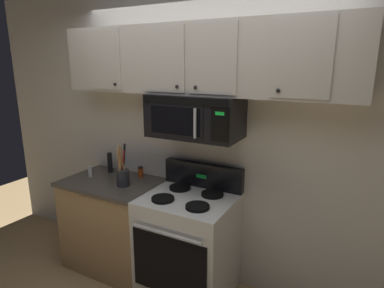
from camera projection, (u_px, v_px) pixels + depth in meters
The scene contains 9 objects.
back_wall at pixel (208, 137), 2.90m from camera, with size 5.20×0.10×2.70m, color silver.
stove_range at pixel (188, 243), 2.80m from camera, with size 0.76×0.69×1.12m.
over_range_microwave at pixel (195, 116), 2.63m from camera, with size 0.76×0.43×0.35m.
upper_cabinets at pixel (197, 59), 2.55m from camera, with size 2.50×0.36×0.55m.
counter_segment at pixel (115, 223), 3.20m from camera, with size 0.93×0.65×0.90m.
utensil_crock_charcoal at pixel (123, 175), 2.94m from camera, with size 0.12×0.12×0.40m.
salt_shaker at pixel (90, 172), 3.17m from camera, with size 0.04×0.04×0.11m.
pepper_mill at pixel (110, 163), 3.31m from camera, with size 0.05×0.05×0.21m, color black.
spice_jar at pixel (141, 172), 3.17m from camera, with size 0.05×0.05×0.11m.
Camera 1 is at (1.21, -1.77, 2.00)m, focal length 30.05 mm.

